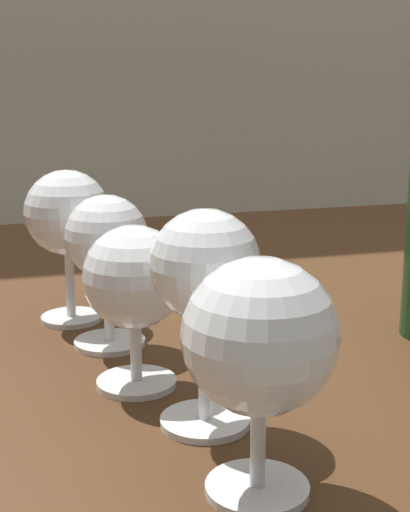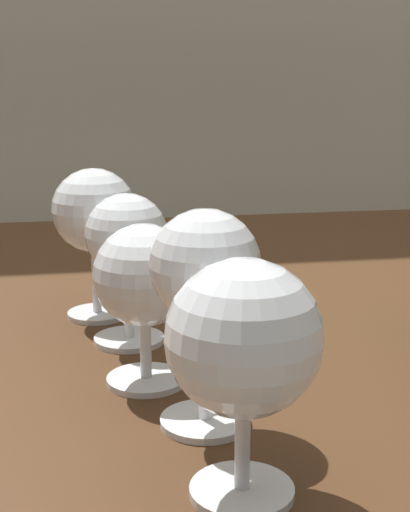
{
  "view_description": "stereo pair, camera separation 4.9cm",
  "coord_description": "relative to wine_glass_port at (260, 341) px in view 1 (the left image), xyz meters",
  "views": [
    {
      "loc": [
        -0.18,
        -0.73,
        0.98
      ],
      "look_at": [
        -0.05,
        -0.28,
        0.86
      ],
      "focal_mm": 52.49,
      "sensor_mm": 36.0,
      "label": 1
    },
    {
      "loc": [
        -0.14,
        -0.74,
        0.98
      ],
      "look_at": [
        -0.05,
        -0.28,
        0.86
      ],
      "focal_mm": 52.49,
      "sensor_mm": 36.0,
      "label": 2
    }
  ],
  "objects": [
    {
      "name": "wine_glass_white",
      "position": [
        -0.04,
        0.26,
        0.0
      ],
      "size": [
        0.07,
        0.07,
        0.14
      ],
      "color": "white",
      "rests_on": "dining_table"
    },
    {
      "name": "dining_table",
      "position": [
        0.05,
        0.37,
        -0.18
      ],
      "size": [
        1.36,
        0.98,
        0.74
      ],
      "color": "#472B16",
      "rests_on": "ground_plane"
    },
    {
      "name": "wine_glass_pinot",
      "position": [
        -0.07,
        0.34,
        0.01
      ],
      "size": [
        0.08,
        0.08,
        0.15
      ],
      "color": "white",
      "rests_on": "dining_table"
    },
    {
      "name": "wine_glass_cabernet",
      "position": [
        -0.04,
        0.17,
        -0.01
      ],
      "size": [
        0.08,
        0.08,
        0.13
      ],
      "color": "white",
      "rests_on": "dining_table"
    },
    {
      "name": "wine_glass_port",
      "position": [
        0.0,
        0.0,
        0.0
      ],
      "size": [
        0.09,
        0.09,
        0.14
      ],
      "color": "white",
      "rests_on": "dining_table"
    },
    {
      "name": "wine_glass_rose",
      "position": [
        -0.01,
        0.09,
        0.02
      ],
      "size": [
        0.07,
        0.07,
        0.15
      ],
      "color": "white",
      "rests_on": "dining_table"
    }
  ]
}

